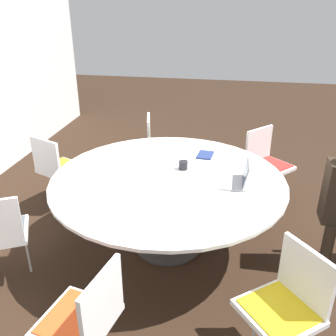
# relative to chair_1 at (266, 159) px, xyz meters

# --- Properties ---
(ground_plane) EXTENTS (16.00, 16.00, 0.00)m
(ground_plane) POSITION_rel_chair_1_xyz_m (-1.13, 0.95, -0.52)
(ground_plane) COLOR black
(conference_table) EXTENTS (2.13, 2.13, 0.75)m
(conference_table) POSITION_rel_chair_1_xyz_m (-1.13, 0.95, 0.14)
(conference_table) COLOR #333333
(conference_table) RESTS_ON ground_plane
(chair_1) EXTENTS (0.61, 0.61, 0.87)m
(chair_1) POSITION_rel_chair_1_xyz_m (0.00, 0.00, 0.00)
(chair_1) COLOR white
(chair_1) RESTS_ON ground_plane
(chair_2) EXTENTS (0.52, 0.50, 0.87)m
(chair_2) POSITION_rel_chair_1_xyz_m (0.30, 1.33, 0.00)
(chair_2) COLOR white
(chair_2) RESTS_ON ground_plane
(chair_3) EXTENTS (0.56, 0.57, 0.87)m
(chair_3) POSITION_rel_chair_1_xyz_m (-0.58, 2.33, 0.00)
(chair_3) COLOR white
(chair_3) RESTS_ON ground_plane
(chair_5) EXTENTS (0.52, 0.50, 0.87)m
(chair_5) POSITION_rel_chair_1_xyz_m (-2.58, 1.19, 0.00)
(chair_5) COLOR white
(chair_5) RESTS_ON ground_plane
(chair_6) EXTENTS (0.61, 0.60, 0.87)m
(chair_6) POSITION_rel_chair_1_xyz_m (-2.24, -0.01, 0.00)
(chair_6) COLOR white
(chair_6) RESTS_ON ground_plane
(laptop) EXTENTS (0.32, 0.24, 0.21)m
(laptop) POSITION_rel_chair_1_xyz_m (-1.13, 0.33, 0.28)
(laptop) COLOR #99999E
(laptop) RESTS_ON conference_table
(spiral_notebook) EXTENTS (0.22, 0.17, 0.02)m
(spiral_notebook) POSITION_rel_chair_1_xyz_m (-0.55, 0.67, 0.24)
(spiral_notebook) COLOR navy
(spiral_notebook) RESTS_ON conference_table
(coffee_cup) EXTENTS (0.09, 0.09, 0.08)m
(coffee_cup) POSITION_rel_chair_1_xyz_m (-0.91, 0.84, 0.27)
(coffee_cup) COLOR black
(coffee_cup) RESTS_ON conference_table
(handbag) EXTENTS (0.36, 0.16, 0.28)m
(handbag) POSITION_rel_chair_1_xyz_m (0.29, 1.76, -0.38)
(handbag) COLOR #513319
(handbag) RESTS_ON ground_plane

